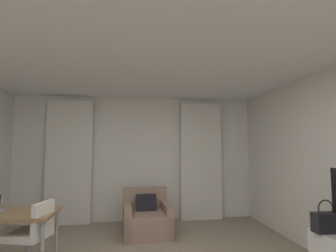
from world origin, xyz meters
name	(u,v)px	position (x,y,z in m)	size (l,w,h in m)	color
wall_window	(137,158)	(0.00, 3.03, 1.30)	(5.12, 0.06, 2.60)	silver
ceiling	(145,38)	(0.00, 0.00, 2.63)	(5.12, 6.12, 0.06)	white
curtain_left_panel	(69,161)	(-1.38, 2.90, 1.25)	(0.90, 0.06, 2.50)	silver
curtain_right_panel	(201,160)	(1.38, 2.90, 1.25)	(0.90, 0.06, 2.50)	silver
armchair	(147,219)	(0.15, 2.10, 0.26)	(0.85, 0.84, 0.77)	#997A66
desk_chair	(31,245)	(-1.26, 0.72, 0.39)	(0.49, 0.49, 0.88)	gray
handbag_primary	(326,222)	(2.10, 0.19, 0.67)	(0.30, 0.14, 0.37)	black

